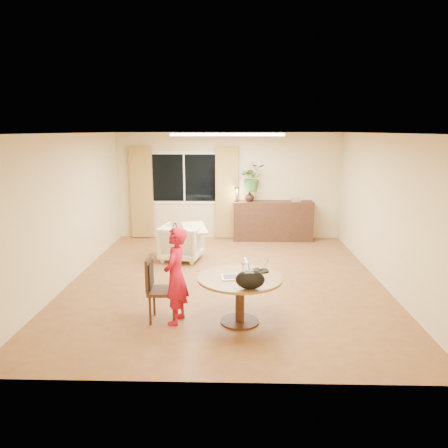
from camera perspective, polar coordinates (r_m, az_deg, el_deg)
name	(u,v)px	position (r m, az deg, el deg)	size (l,w,h in m)	color
floor	(226,280)	(7.92, 0.22, -7.38)	(6.50, 6.50, 0.00)	brown
ceiling	(226,133)	(7.47, 0.24, 11.78)	(6.50, 6.50, 0.00)	white
wall_back	(229,186)	(10.80, 0.63, 4.98)	(5.50, 5.50, 0.00)	#D1BB88
wall_left	(69,209)	(8.13, -19.55, 1.90)	(6.50, 6.50, 0.00)	#D1BB88
wall_right	(385,210)	(8.01, 20.31, 1.70)	(6.50, 6.50, 0.00)	#D1BB88
window	(184,178)	(10.83, -5.22, 6.02)	(1.70, 0.03, 1.30)	white
curtain_left	(142,192)	(10.97, -10.70, 4.07)	(0.55, 0.08, 2.25)	olive
curtain_right	(227,193)	(10.73, 0.36, 4.10)	(0.55, 0.08, 2.25)	olive
ceiling_panel	(227,135)	(8.67, 0.43, 11.60)	(2.20, 0.35, 0.05)	white
dining_table	(240,287)	(6.10, 2.11, -8.21)	(1.18, 1.18, 0.67)	brown
dining_chair	(163,289)	(6.26, -7.95, -8.41)	(0.44, 0.41, 0.93)	#311C10
child	(176,276)	(6.10, -6.31, -6.73)	(0.33, 0.50, 1.37)	red
laptop	(235,269)	(5.98, 1.48, -5.84)	(0.39, 0.26, 0.26)	#B7B7BC
tumbler	(244,268)	(6.28, 2.68, -5.72)	(0.07, 0.07, 0.11)	white
wine_glass	(266,266)	(6.24, 5.57, -5.42)	(0.07, 0.07, 0.21)	white
pot_lid	(261,270)	(6.31, 4.80, -6.00)	(0.24, 0.24, 0.04)	white
handbag	(250,280)	(5.58, 3.43, -7.27)	(0.38, 0.22, 0.25)	black
armchair	(182,242)	(9.10, -5.57, -2.39)	(0.80, 0.82, 0.75)	#BFAF98
throw	(194,224)	(8.97, -3.88, -0.02)	(0.45, 0.55, 0.03)	beige
sideboard	(273,221)	(10.74, 6.41, 0.42)	(1.92, 0.47, 0.96)	#311C10
vase	(249,196)	(10.60, 3.34, 3.64)	(0.24, 0.24, 0.25)	black
bouquet	(252,178)	(10.54, 3.73, 6.08)	(0.59, 0.51, 0.66)	#2D6124
book_stack	(296,200)	(10.70, 9.40, 3.15)	(0.21, 0.16, 0.09)	#956D4C
desk_lamp	(237,194)	(10.53, 1.70, 3.91)	(0.15, 0.15, 0.36)	black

